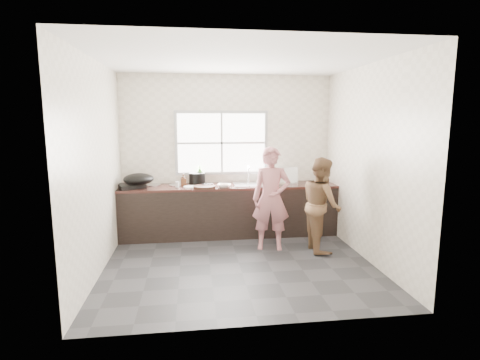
{
  "coord_description": "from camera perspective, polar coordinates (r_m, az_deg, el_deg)",
  "views": [
    {
      "loc": [
        -0.61,
        -4.86,
        1.96
      ],
      "look_at": [
        0.1,
        0.65,
        1.05
      ],
      "focal_mm": 28.0,
      "sensor_mm": 36.0,
      "label": 1
    }
  ],
  "objects": [
    {
      "name": "person_side",
      "position": [
        5.72,
        12.3,
        -3.62
      ],
      "size": [
        0.53,
        0.69,
        1.41
      ],
      "primitive_type": "imported",
      "rotation": [
        0.0,
        0.0,
        1.57
      ],
      "color": "brown",
      "rests_on": "floor"
    },
    {
      "name": "cutting_board",
      "position": [
        6.06,
        -5.43,
        -1.04
      ],
      "size": [
        0.44,
        0.44,
        0.04
      ],
      "primitive_type": "cylinder",
      "rotation": [
        0.0,
        0.0,
        0.29
      ],
      "color": "black",
      "rests_on": "countertop"
    },
    {
      "name": "faucet",
      "position": [
        6.5,
        1.25,
        0.89
      ],
      "size": [
        0.02,
        0.02,
        0.3
      ],
      "primitive_type": "cylinder",
      "color": "silver",
      "rests_on": "countertop"
    },
    {
      "name": "bottle_brown_short",
      "position": [
        6.44,
        -6.27,
        0.14
      ],
      "size": [
        0.14,
        0.14,
        0.16
      ],
      "primitive_type": "imported",
      "rotation": [
        0.0,
        0.0,
        -0.14
      ],
      "color": "#451A11",
      "rests_on": "countertop"
    },
    {
      "name": "wall_front",
      "position": [
        3.37,
        3.19,
        -1.16
      ],
      "size": [
        3.6,
        0.01,
        2.7
      ],
      "primitive_type": "cube",
      "color": "beige",
      "rests_on": "ground"
    },
    {
      "name": "wall_back",
      "position": [
        6.53,
        -1.94,
        3.93
      ],
      "size": [
        3.6,
        0.01,
        2.7
      ],
      "primitive_type": "cube",
      "color": "silver",
      "rests_on": "ground"
    },
    {
      "name": "window_glazing",
      "position": [
        6.46,
        -2.8,
        5.65
      ],
      "size": [
        1.5,
        0.01,
        1.0
      ],
      "primitive_type": "cube",
      "color": "white",
      "rests_on": "window_frame"
    },
    {
      "name": "sink",
      "position": [
        6.32,
        1.51,
        -0.68
      ],
      "size": [
        0.55,
        0.45,
        0.02
      ],
      "primitive_type": "cube",
      "color": "silver",
      "rests_on": "countertop"
    },
    {
      "name": "cabinet",
      "position": [
        6.38,
        -1.63,
        -4.78
      ],
      "size": [
        3.6,
        0.62,
        0.82
      ],
      "primitive_type": "cube",
      "color": "black",
      "rests_on": "floor"
    },
    {
      "name": "ceiling",
      "position": [
        4.96,
        -0.2,
        17.94
      ],
      "size": [
        3.6,
        3.2,
        0.01
      ],
      "primitive_type": "cube",
      "color": "silver",
      "rests_on": "wall_back"
    },
    {
      "name": "pot_lid_left",
      "position": [
        6.45,
        -13.06,
        -0.71
      ],
      "size": [
        0.25,
        0.25,
        0.01
      ],
      "primitive_type": "cylinder",
      "rotation": [
        0.0,
        0.0,
        0.0
      ],
      "color": "silver",
      "rests_on": "countertop"
    },
    {
      "name": "bowl_mince",
      "position": [
        6.08,
        -2.42,
        -0.87
      ],
      "size": [
        0.27,
        0.27,
        0.06
      ],
      "primitive_type": "imported",
      "rotation": [
        0.0,
        0.0,
        -0.24
      ],
      "color": "white",
      "rests_on": "countertop"
    },
    {
      "name": "pot_lid_right",
      "position": [
        6.38,
        -9.52,
        -0.7
      ],
      "size": [
        0.36,
        0.36,
        0.01
      ],
      "primitive_type": "cylinder",
      "rotation": [
        0.0,
        0.0,
        -0.41
      ],
      "color": "silver",
      "rests_on": "countertop"
    },
    {
      "name": "burner",
      "position": [
        6.31,
        -16.19,
        -0.85
      ],
      "size": [
        0.52,
        0.52,
        0.06
      ],
      "primitive_type": "cube",
      "rotation": [
        0.0,
        0.0,
        0.38
      ],
      "color": "black",
      "rests_on": "countertop"
    },
    {
      "name": "bottle_brown_tall",
      "position": [
        6.29,
        -8.61,
        -0.04
      ],
      "size": [
        0.09,
        0.09,
        0.18
      ],
      "primitive_type": "imported",
      "rotation": [
        0.0,
        0.0,
        0.12
      ],
      "color": "#472411",
      "rests_on": "countertop"
    },
    {
      "name": "floor",
      "position": [
        5.28,
        -0.18,
        -12.55
      ],
      "size": [
        3.6,
        3.2,
        0.01
      ],
      "primitive_type": "cube",
      "color": "#2C2C2F",
      "rests_on": "ground"
    },
    {
      "name": "wall_left",
      "position": [
        5.05,
        -20.99,
        1.73
      ],
      "size": [
        0.01,
        3.2,
        2.7
      ],
      "primitive_type": "cube",
      "color": "beige",
      "rests_on": "ground"
    },
    {
      "name": "bowl_held",
      "position": [
        6.37,
        4.61,
        -0.37
      ],
      "size": [
        0.27,
        0.27,
        0.07
      ],
      "primitive_type": "imported",
      "rotation": [
        0.0,
        0.0,
        -0.29
      ],
      "color": "white",
      "rests_on": "countertop"
    },
    {
      "name": "countertop",
      "position": [
        6.28,
        -1.65,
        -0.97
      ],
      "size": [
        3.6,
        0.64,
        0.04
      ],
      "primitive_type": "cube",
      "color": "#331914",
      "rests_on": "cabinet"
    },
    {
      "name": "bottle_green",
      "position": [
        6.45,
        -6.14,
        0.81
      ],
      "size": [
        0.15,
        0.15,
        0.31
      ],
      "primitive_type": "imported",
      "rotation": [
        0.0,
        0.0,
        0.3
      ],
      "color": "#447C28",
      "rests_on": "countertop"
    },
    {
      "name": "wok",
      "position": [
        6.19,
        -15.21,
        0.14
      ],
      "size": [
        0.61,
        0.61,
        0.18
      ],
      "primitive_type": "ellipsoid",
      "rotation": [
        0.0,
        0.0,
        -0.35
      ],
      "color": "black",
      "rests_on": "burner"
    },
    {
      "name": "bowl_crabs",
      "position": [
        6.15,
        3.82,
        -0.69
      ],
      "size": [
        0.26,
        0.26,
        0.07
      ],
      "primitive_type": "imported",
      "rotation": [
        0.0,
        0.0,
        -0.23
      ],
      "color": "white",
      "rests_on": "countertop"
    },
    {
      "name": "dish_rack",
      "position": [
        6.37,
        6.58,
        0.68
      ],
      "size": [
        0.46,
        0.37,
        0.3
      ],
      "primitive_type": "cube",
      "rotation": [
        0.0,
        0.0,
        0.23
      ],
      "color": "silver",
      "rests_on": "countertop"
    },
    {
      "name": "black_pot",
      "position": [
        6.39,
        -6.54,
        0.22
      ],
      "size": [
        0.28,
        0.28,
        0.2
      ],
      "primitive_type": "cylinder",
      "rotation": [
        0.0,
        0.0,
        0.03
      ],
      "color": "black",
      "rests_on": "countertop"
    },
    {
      "name": "plate_food",
      "position": [
        6.14,
        -7.59,
        -1.02
      ],
      "size": [
        0.26,
        0.26,
        0.02
      ],
      "primitive_type": "cylinder",
      "rotation": [
        0.0,
        0.0,
        -0.22
      ],
      "color": "white",
      "rests_on": "countertop"
    },
    {
      "name": "cleaver",
      "position": [
        6.17,
        -4.97,
        -0.59
      ],
      "size": [
        0.21,
        0.14,
        0.01
      ],
      "primitive_type": "cube",
      "rotation": [
        0.0,
        0.0,
        0.26
      ],
      "color": "#A4A5AA",
      "rests_on": "cutting_board"
    },
    {
      "name": "glass_jar",
      "position": [
        6.16,
        -9.54,
        -0.68
      ],
      "size": [
        0.08,
        0.08,
        0.09
      ],
      "primitive_type": "cylinder",
      "rotation": [
        0.0,
        0.0,
        -0.38
      ],
      "color": "silver",
      "rests_on": "countertop"
    },
    {
      "name": "wall_right",
      "position": [
        5.46,
        18.96,
        2.38
      ],
      "size": [
        0.01,
        3.2,
        2.7
      ],
      "primitive_type": "cube",
      "color": "beige",
      "rests_on": "ground"
    },
    {
      "name": "window_frame",
      "position": [
        6.49,
        -2.82,
        5.67
      ],
      "size": [
        1.6,
        0.05,
        1.1
      ],
      "primitive_type": "cube",
      "color": "#9EA0A5",
      "rests_on": "wall_back"
    },
    {
      "name": "woman",
      "position": [
        5.64,
        4.77,
        -3.36
      ],
      "size": [
        0.59,
        0.45,
        1.45
      ],
      "primitive_type": "imported",
      "rotation": [
        0.0,
        0.0,
        -0.2
      ],
      "color": "#B66D71",
      "rests_on": "floor"
    }
  ]
}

